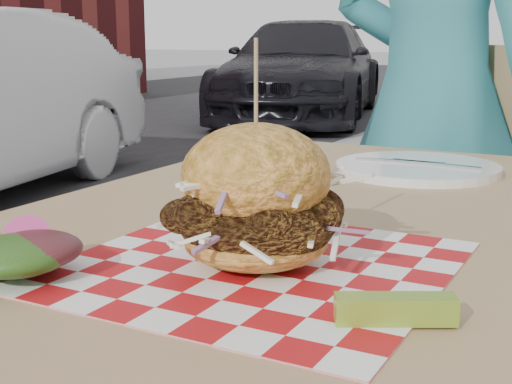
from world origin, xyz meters
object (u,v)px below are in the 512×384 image
at_px(patio_table, 335,281).
at_px(diner, 432,103).
at_px(patio_chair, 490,218).
at_px(sandwich, 256,204).
at_px(car_dark, 303,69).

bearing_deg(patio_table, diner, 97.80).
xyz_separation_m(patio_chair, sandwich, (-0.04, -1.10, 0.26)).
bearing_deg(sandwich, car_dark, 114.13).
height_order(patio_table, sandwich, sandwich).
bearing_deg(patio_chair, car_dark, 137.15).
distance_m(diner, patio_table, 0.95).
relative_size(diner, patio_chair, 1.71).
height_order(diner, patio_table, diner).
xyz_separation_m(car_dark, patio_chair, (3.28, -6.15, -0.02)).
distance_m(patio_table, patio_chair, 0.90).
bearing_deg(patio_table, patio_chair, 87.93).
distance_m(car_dark, patio_chair, 6.97).
bearing_deg(sandwich, patio_chair, 88.15).
relative_size(patio_table, sandwich, 5.49).
xyz_separation_m(diner, car_dark, (-3.12, 6.11, -0.24)).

